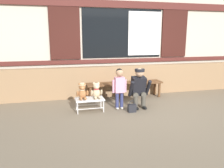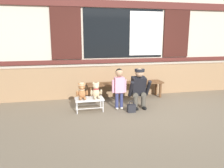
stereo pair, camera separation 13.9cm
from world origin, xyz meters
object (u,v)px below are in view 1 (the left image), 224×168
Objects in this scene: teddy_bear_plain at (96,91)px; adult_crouching at (139,88)px; child_standing at (119,84)px; wooden_bench_long at (125,85)px; small_display_bench at (90,100)px; handbag_on_ground at (132,108)px; teddy_bear_with_hat at (82,91)px.

teddy_bear_plain is 1.02m from adult_crouching.
adult_crouching is at bearing 1.25° from child_standing.
small_display_bench is (-1.10, -0.87, -0.11)m from wooden_bench_long.
handbag_on_ground is (0.75, -0.30, -0.37)m from teddy_bear_plain.
wooden_bench_long is 1.41m from small_display_bench.
child_standing is at bearing -114.94° from wooden_bench_long.
child_standing is (-0.41, -0.88, 0.22)m from wooden_bench_long.
teddy_bear_plain is at bearing 158.08° from handbag_on_ground.
teddy_bear_plain is (0.32, -0.00, -0.01)m from teddy_bear_with_hat.
adult_crouching is at bearing -0.06° from teddy_bear_plain.
teddy_bear_plain is 0.38× the size of adult_crouching.
teddy_bear_with_hat is 0.32m from teddy_bear_plain.
small_display_bench is 0.26m from teddy_bear_with_hat.
wooden_bench_long is at bearing 95.18° from adult_crouching.
handbag_on_ground is (-0.19, -1.17, -0.28)m from wooden_bench_long.
teddy_bear_plain is at bearing 0.51° from small_display_bench.
adult_crouching is (1.18, 0.00, 0.21)m from small_display_bench.
small_display_bench reaches higher than handbag_on_ground.
child_standing reaches higher than adult_crouching.
teddy_bear_with_hat is at bearing 164.22° from handbag_on_ground.
teddy_bear_plain reaches higher than small_display_bench.
teddy_bear_plain is 1.34× the size of handbag_on_ground.
small_display_bench is 1.76× the size of teddy_bear_plain.
teddy_bear_with_hat is at bearing 179.23° from small_display_bench.
small_display_bench is 0.25m from teddy_bear_plain.
child_standing is at bearing -0.85° from small_display_bench.
child_standing reaches higher than handbag_on_ground.
teddy_bear_plain is at bearing -137.54° from wooden_bench_long.
adult_crouching reaches higher than teddy_bear_with_hat.
teddy_bear_with_hat is 1.17m from handbag_on_ground.
teddy_bear_plain is 0.55m from child_standing.
handbag_on_ground is at bearing -15.78° from teddy_bear_with_hat.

